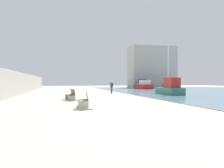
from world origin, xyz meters
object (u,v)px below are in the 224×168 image
at_px(bench_far, 70,98).
at_px(person_walking, 112,86).
at_px(boat_nearest, 169,86).
at_px(boat_far_right, 170,88).
at_px(boat_far_left, 143,86).
at_px(boat_distant, 141,85).
at_px(bench_near, 84,104).

relative_size(bench_far, person_walking, 1.29).
height_order(boat_nearest, boat_far_right, boat_far_right).
distance_m(bench_far, boat_far_left, 31.04).
xyz_separation_m(boat_far_left, boat_distant, (1.86, 6.22, 0.12)).
height_order(bench_far, boat_nearest, boat_nearest).
height_order(person_walking, boat_far_left, boat_far_left).
height_order(boat_far_left, boat_far_right, boat_far_right).
relative_size(bench_near, boat_far_right, 0.32).
bearing_deg(boat_distant, person_walking, -119.69).
bearing_deg(bench_far, bench_near, -84.70).
relative_size(person_walking, boat_nearest, 0.28).
bearing_deg(bench_far, boat_distant, 59.87).
xyz_separation_m(boat_nearest, boat_far_right, (-10.82, -20.64, 0.17)).
bearing_deg(bench_near, boat_far_left, 62.90).
bearing_deg(boat_far_left, boat_distant, 73.32).
bearing_deg(boat_nearest, bench_near, -125.18).
bearing_deg(boat_distant, bench_near, -115.50).
xyz_separation_m(person_walking, boat_distant, (12.83, 22.51, -0.14)).
bearing_deg(boat_far_left, person_walking, -123.96).
distance_m(person_walking, boat_nearest, 23.72).
relative_size(person_walking, boat_far_right, 0.25).
xyz_separation_m(bench_near, boat_far_left, (16.32, 31.91, 0.52)).
relative_size(person_walking, boat_far_left, 0.32).
height_order(person_walking, boat_distant, boat_distant).
relative_size(person_walking, boat_distant, 0.32).
relative_size(boat_far_left, boat_far_right, 0.80).
height_order(boat_nearest, boat_distant, boat_distant).
height_order(bench_far, person_walking, person_walking).
relative_size(boat_nearest, boat_far_left, 1.14).
bearing_deg(boat_far_left, boat_nearest, 0.58).
bearing_deg(boat_nearest, boat_distant, 125.21).
bearing_deg(boat_far_left, bench_far, -122.92).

